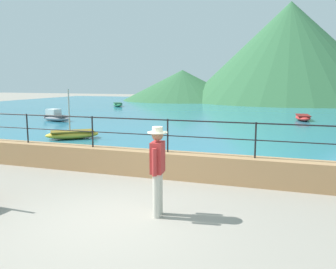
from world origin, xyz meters
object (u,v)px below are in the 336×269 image
at_px(boat_1, 303,117).
at_px(boat_2, 56,117).
at_px(boat_5, 72,134).
at_px(person_walking, 158,167).
at_px(boat_0, 118,104).

bearing_deg(boat_1, boat_2, -160.13).
xyz_separation_m(boat_1, boat_5, (-10.05, -11.25, 0.01)).
bearing_deg(person_walking, boat_5, 133.22).
bearing_deg(person_walking, boat_1, 79.70).
bearing_deg(boat_1, boat_0, 155.81).
xyz_separation_m(person_walking, boat_0, (-14.07, 26.21, -0.72)).
distance_m(boat_1, boat_2, 16.11).
relative_size(boat_0, boat_5, 1.02).
bearing_deg(boat_2, boat_0, 99.65).
xyz_separation_m(boat_1, boat_2, (-15.15, -5.48, 0.07)).
relative_size(person_walking, boat_5, 0.74).
height_order(boat_0, boat_1, same).
height_order(person_walking, boat_0, person_walking).
xyz_separation_m(person_walking, boat_5, (-6.71, 7.14, -0.71)).
relative_size(person_walking, boat_2, 0.72).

